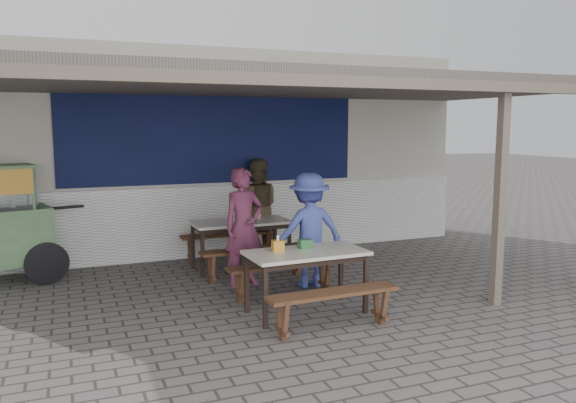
# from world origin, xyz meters

# --- Properties ---
(ground) EXTENTS (60.00, 60.00, 0.00)m
(ground) POSITION_xyz_m (0.00, 0.00, 0.00)
(ground) COLOR #615C58
(ground) RESTS_ON ground
(back_wall) EXTENTS (9.00, 1.28, 3.50)m
(back_wall) POSITION_xyz_m (-0.00, 3.58, 1.72)
(back_wall) COLOR beige
(back_wall) RESTS_ON ground
(warung_roof) EXTENTS (9.00, 4.21, 2.81)m
(warung_roof) POSITION_xyz_m (0.02, 0.90, 2.71)
(warung_roof) COLOR #58504B
(warung_roof) RESTS_ON ground
(table_left) EXTENTS (1.51, 0.74, 0.75)m
(table_left) POSITION_xyz_m (-0.07, 1.96, 0.67)
(table_left) COLOR silver
(table_left) RESTS_ON ground
(bench_left_street) EXTENTS (1.60, 0.31, 0.45)m
(bench_left_street) POSITION_xyz_m (-0.06, 1.33, 0.34)
(bench_left_street) COLOR brown
(bench_left_street) RESTS_ON ground
(bench_left_wall) EXTENTS (1.60, 0.31, 0.45)m
(bench_left_wall) POSITION_xyz_m (-0.09, 2.59, 0.34)
(bench_left_wall) COLOR brown
(bench_left_wall) RESTS_ON ground
(table_right) EXTENTS (1.42, 0.77, 0.75)m
(table_right) POSITION_xyz_m (0.02, -0.34, 0.67)
(table_right) COLOR silver
(table_right) RESTS_ON ground
(bench_right_street) EXTENTS (1.50, 0.34, 0.45)m
(bench_right_street) POSITION_xyz_m (0.05, -1.01, 0.34)
(bench_right_street) COLOR brown
(bench_right_street) RESTS_ON ground
(bench_right_wall) EXTENTS (1.50, 0.34, 0.45)m
(bench_right_wall) POSITION_xyz_m (-0.00, 0.33, 0.34)
(bench_right_wall) COLOR brown
(bench_right_wall) RESTS_ON ground
(patron_street_side) EXTENTS (0.67, 0.51, 1.64)m
(patron_street_side) POSITION_xyz_m (-0.30, 1.09, 0.82)
(patron_street_side) COLOR #682C46
(patron_street_side) RESTS_ON ground
(patron_wall_side) EXTENTS (0.94, 0.81, 1.65)m
(patron_wall_side) POSITION_xyz_m (0.45, 2.75, 0.83)
(patron_wall_side) COLOR #4D412B
(patron_wall_side) RESTS_ON ground
(patron_right_table) EXTENTS (1.02, 0.59, 1.58)m
(patron_right_table) POSITION_xyz_m (0.52, 0.70, 0.79)
(patron_right_table) COLOR #4554B0
(patron_right_table) RESTS_ON ground
(tissue_box) EXTENTS (0.14, 0.14, 0.13)m
(tissue_box) POSITION_xyz_m (-0.29, -0.22, 0.81)
(tissue_box) COLOR gold
(tissue_box) RESTS_ON table_right
(donation_box) EXTENTS (0.16, 0.11, 0.11)m
(donation_box) POSITION_xyz_m (0.08, -0.20, 0.80)
(donation_box) COLOR #2E6836
(donation_box) RESTS_ON table_right
(condiment_jar) EXTENTS (0.07, 0.07, 0.08)m
(condiment_jar) POSITION_xyz_m (0.25, 2.07, 0.79)
(condiment_jar) COLOR beige
(condiment_jar) RESTS_ON table_left
(condiment_bowl) EXTENTS (0.19, 0.19, 0.04)m
(condiment_bowl) POSITION_xyz_m (-0.19, 1.95, 0.77)
(condiment_bowl) COLOR white
(condiment_bowl) RESTS_ON table_left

